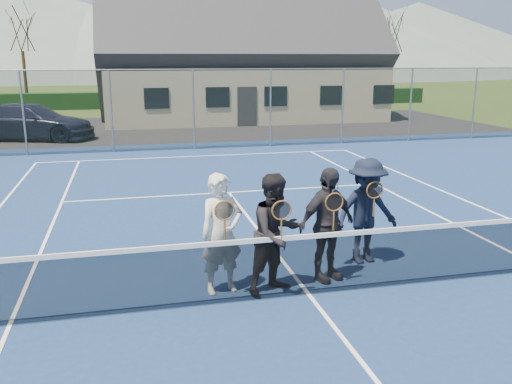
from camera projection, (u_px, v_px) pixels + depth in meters
ground at (178, 128)px, 26.87m from camera, size 220.00×220.00×0.00m
court_surface at (309, 295)px, 8.00m from camera, size 30.00×30.00×0.02m
tarmac_carpark at (95, 131)px, 25.97m from camera, size 40.00×12.00×0.01m
hedge_row at (162, 99)px, 38.07m from camera, size 40.00×1.20×1.10m
hill_centre at (246, 15)px, 99.51m from camera, size 120.00×120.00×22.00m
hill_east at (417, 39)px, 108.36m from camera, size 90.00×90.00×14.00m
car_c at (32, 122)px, 23.01m from camera, size 5.65×3.63×1.52m
court_markings at (309, 295)px, 7.99m from camera, size 11.03×23.83×0.01m
tennis_net at (310, 262)px, 7.87m from camera, size 11.68×0.08×1.10m
perimeter_fence at (194, 109)px, 20.37m from camera, size 30.07×0.07×3.02m
clubhouse at (240, 47)px, 30.59m from camera, size 15.60×8.20×7.70m
tree_b at (19, 21)px, 35.72m from camera, size 3.20×3.20×7.77m
tree_c at (186, 23)px, 38.20m from camera, size 3.20×3.20×7.77m
tree_d at (320, 25)px, 40.45m from camera, size 3.20×3.20×7.77m
tree_e at (393, 26)px, 41.80m from camera, size 3.20×3.20×7.77m
player_a at (222, 234)px, 7.91m from camera, size 0.74×0.57×1.80m
player_b at (276, 234)px, 7.93m from camera, size 1.08×0.99×1.80m
player_c at (327, 224)px, 8.36m from camera, size 1.14×0.78×1.80m
player_d at (366, 211)px, 9.08m from camera, size 1.24×0.82×1.80m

